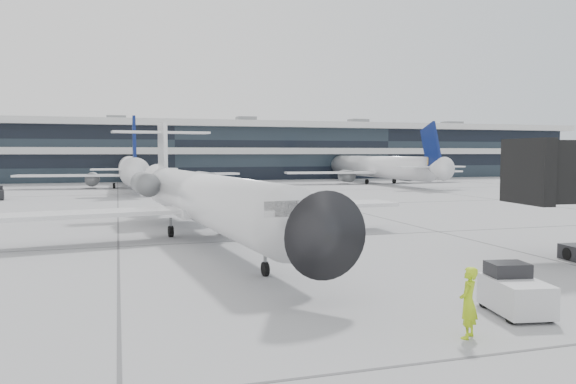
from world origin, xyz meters
name	(u,v)px	position (x,y,z in m)	size (l,w,h in m)	color
ground	(292,239)	(0.00, 0.00, 0.00)	(220.00, 220.00, 0.00)	gray
terminal	(170,154)	(0.00, 82.00, 5.00)	(170.00, 22.00, 10.00)	black
bg_jet_center	(132,187)	(-8.00, 55.00, 0.00)	(32.00, 40.00, 9.60)	white
bg_jet_right	(375,183)	(32.00, 55.00, 0.00)	(32.00, 40.00, 9.60)	white
regional_jet	(201,196)	(-5.18, 1.72, 2.57)	(26.07, 32.56, 7.51)	white
ramp_worker	(468,303)	(-0.72, -18.68, 1.00)	(0.73, 0.48, 2.00)	#ADD916
baggage_tug	(515,292)	(2.12, -17.07, 0.70)	(1.86, 2.68, 1.56)	silver
traffic_cone	(271,225)	(-0.14, 4.47, 0.28)	(0.52, 0.52, 0.59)	#F6470C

